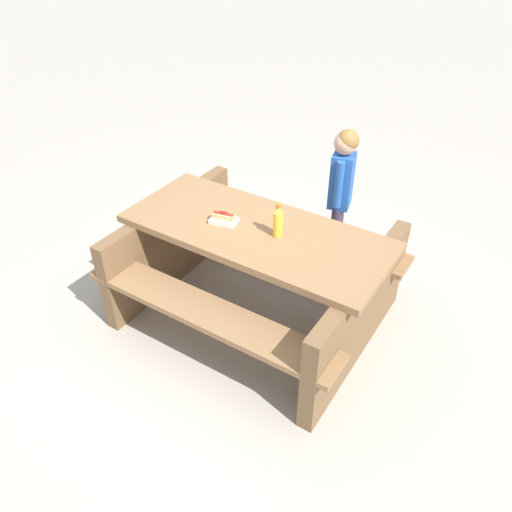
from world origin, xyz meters
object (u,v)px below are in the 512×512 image
hotdog_tray (224,218)px  child_in_coat (342,181)px  picnic_table (256,265)px  soda_bottle (278,221)px

hotdog_tray → child_in_coat: size_ratio=0.16×
picnic_table → soda_bottle: soda_bottle is taller
child_in_coat → picnic_table: bearing=63.3°
picnic_table → soda_bottle: 0.45m
soda_bottle → child_in_coat: (-0.27, -0.89, -0.12)m
picnic_table → child_in_coat: bearing=-116.7°
hotdog_tray → child_in_coat: bearing=-128.0°
hotdog_tray → child_in_coat: child_in_coat is taller
picnic_table → hotdog_tray: size_ratio=11.36×
hotdog_tray → child_in_coat: 1.07m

